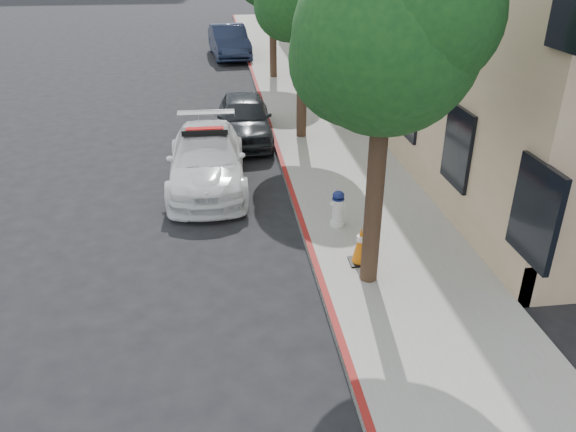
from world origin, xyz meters
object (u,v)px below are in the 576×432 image
(police_car, at_px, (207,160))
(traffic_cone, at_px, (361,245))
(parked_car_far, at_px, (229,41))
(fire_hydrant, at_px, (338,209))
(parked_car_mid, at_px, (244,118))

(police_car, relative_size, traffic_cone, 6.21)
(traffic_cone, bearing_deg, parked_car_far, 94.63)
(parked_car_far, relative_size, traffic_cone, 6.46)
(parked_car_far, bearing_deg, fire_hydrant, -90.92)
(police_car, distance_m, fire_hydrant, 3.93)
(parked_car_mid, bearing_deg, traffic_cone, -76.39)
(police_car, xyz_separation_m, traffic_cone, (2.80, -4.38, -0.15))
(traffic_cone, bearing_deg, fire_hydrant, 94.03)
(parked_car_mid, relative_size, parked_car_far, 0.83)
(parked_car_mid, xyz_separation_m, parked_car_far, (0.00, 12.96, 0.11))
(parked_car_mid, distance_m, parked_car_far, 12.96)
(fire_hydrant, bearing_deg, traffic_cone, -63.88)
(traffic_cone, bearing_deg, police_car, 122.60)
(parked_car_mid, relative_size, fire_hydrant, 5.07)
(police_car, bearing_deg, traffic_cone, -57.09)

